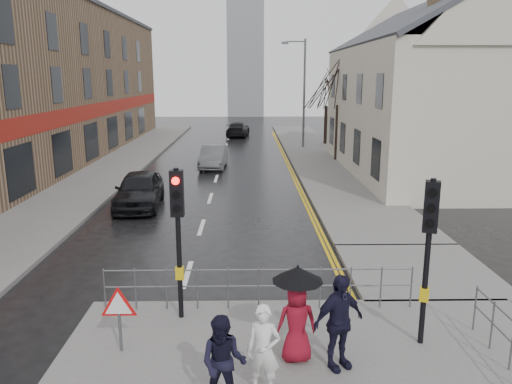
{
  "coord_description": "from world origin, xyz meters",
  "views": [
    {
      "loc": [
        1.7,
        -10.12,
        5.4
      ],
      "look_at": [
        1.95,
        4.43,
        2.04
      ],
      "focal_mm": 35.0,
      "sensor_mm": 36.0,
      "label": 1
    }
  ],
  "objects_px": {
    "car_parked": "(139,190)",
    "pedestrian_d": "(339,322)",
    "pedestrian_a": "(263,350)",
    "pedestrian_b": "(223,363)",
    "pedestrian_with_umbrella": "(297,308)",
    "car_mid": "(214,157)"
  },
  "relations": [
    {
      "from": "car_mid",
      "to": "pedestrian_d",
      "type": "bearing_deg",
      "value": -77.32
    },
    {
      "from": "pedestrian_b",
      "to": "pedestrian_d",
      "type": "xyz_separation_m",
      "value": [
        2.04,
        1.12,
        0.11
      ]
    },
    {
      "from": "pedestrian_b",
      "to": "pedestrian_with_umbrella",
      "type": "height_order",
      "value": "pedestrian_with_umbrella"
    },
    {
      "from": "pedestrian_a",
      "to": "pedestrian_d",
      "type": "relative_size",
      "value": 0.88
    },
    {
      "from": "pedestrian_b",
      "to": "pedestrian_d",
      "type": "bearing_deg",
      "value": 37.79
    },
    {
      "from": "car_parked",
      "to": "car_mid",
      "type": "distance_m",
      "value": 9.69
    },
    {
      "from": "pedestrian_b",
      "to": "car_mid",
      "type": "height_order",
      "value": "pedestrian_b"
    },
    {
      "from": "car_parked",
      "to": "pedestrian_d",
      "type": "bearing_deg",
      "value": -66.41
    },
    {
      "from": "pedestrian_b",
      "to": "car_parked",
      "type": "relative_size",
      "value": 0.36
    },
    {
      "from": "pedestrian_d",
      "to": "pedestrian_with_umbrella",
      "type": "bearing_deg",
      "value": 133.74
    },
    {
      "from": "pedestrian_a",
      "to": "pedestrian_b",
      "type": "height_order",
      "value": "pedestrian_a"
    },
    {
      "from": "pedestrian_with_umbrella",
      "to": "pedestrian_d",
      "type": "distance_m",
      "value": 0.8
    },
    {
      "from": "pedestrian_a",
      "to": "pedestrian_with_umbrella",
      "type": "distance_m",
      "value": 1.24
    },
    {
      "from": "pedestrian_a",
      "to": "car_mid",
      "type": "xyz_separation_m",
      "value": [
        -2.31,
        22.43,
        -0.27
      ]
    },
    {
      "from": "car_parked",
      "to": "car_mid",
      "type": "height_order",
      "value": "car_parked"
    },
    {
      "from": "pedestrian_a",
      "to": "pedestrian_with_umbrella",
      "type": "bearing_deg",
      "value": 71.36
    },
    {
      "from": "pedestrian_a",
      "to": "pedestrian_b",
      "type": "xyz_separation_m",
      "value": [
        -0.65,
        -0.36,
        -0.0
      ]
    },
    {
      "from": "pedestrian_d",
      "to": "car_parked",
      "type": "distance_m",
      "value": 13.8
    },
    {
      "from": "pedestrian_b",
      "to": "car_mid",
      "type": "xyz_separation_m",
      "value": [
        -1.66,
        22.79,
        -0.27
      ]
    },
    {
      "from": "pedestrian_a",
      "to": "car_parked",
      "type": "relative_size",
      "value": 0.36
    },
    {
      "from": "pedestrian_a",
      "to": "pedestrian_with_umbrella",
      "type": "height_order",
      "value": "pedestrian_with_umbrella"
    },
    {
      "from": "pedestrian_a",
      "to": "pedestrian_b",
      "type": "relative_size",
      "value": 1.0
    }
  ]
}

